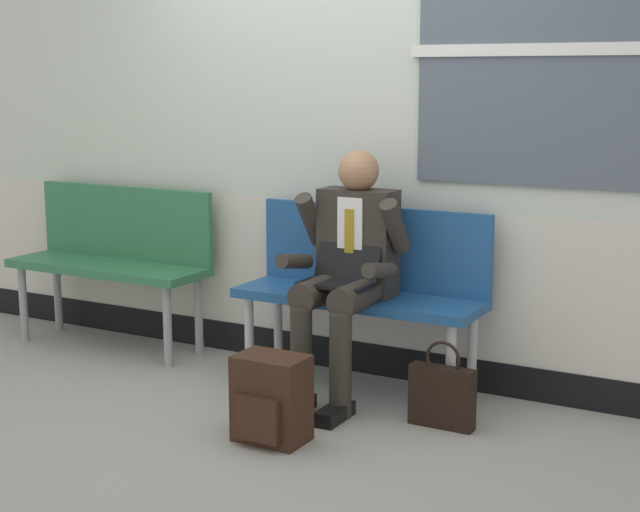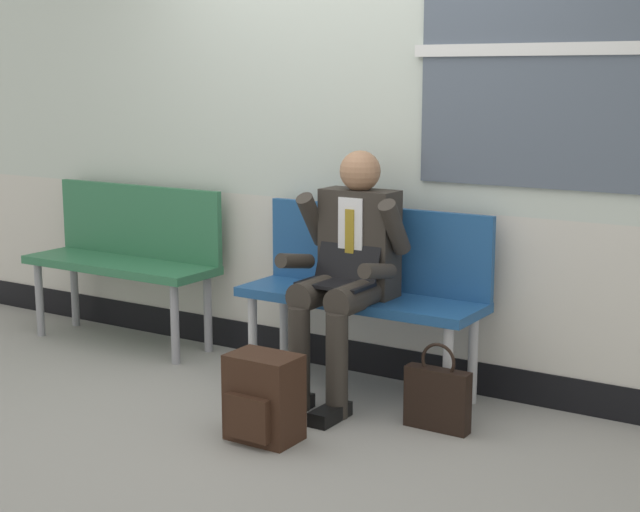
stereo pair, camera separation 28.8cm
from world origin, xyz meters
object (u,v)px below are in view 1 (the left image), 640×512
at_px(person_seated, 347,267).
at_px(handbag, 442,395).
at_px(bench_with_person, 364,281).
at_px(backpack, 271,399).
at_px(bench_empty, 115,252).

xyz_separation_m(person_seated, handbag, (0.59, -0.16, -0.53)).
bearing_deg(bench_with_person, backpack, -91.44).
height_order(bench_with_person, bench_empty, bench_empty).
height_order(bench_with_person, handbag, bench_with_person).
relative_size(person_seated, handbag, 3.01).
xyz_separation_m(bench_with_person, handbag, (0.59, -0.36, -0.42)).
bearing_deg(bench_with_person, person_seated, -90.00).
bearing_deg(bench_empty, person_seated, -6.84).
bearing_deg(backpack, bench_with_person, 88.56).
bearing_deg(person_seated, bench_with_person, 90.00).
bearing_deg(handbag, backpack, -138.66).
distance_m(bench_empty, person_seated, 1.72).
distance_m(bench_with_person, handbag, 0.81).
height_order(backpack, handbag, handbag).
bearing_deg(handbag, bench_empty, 171.10).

